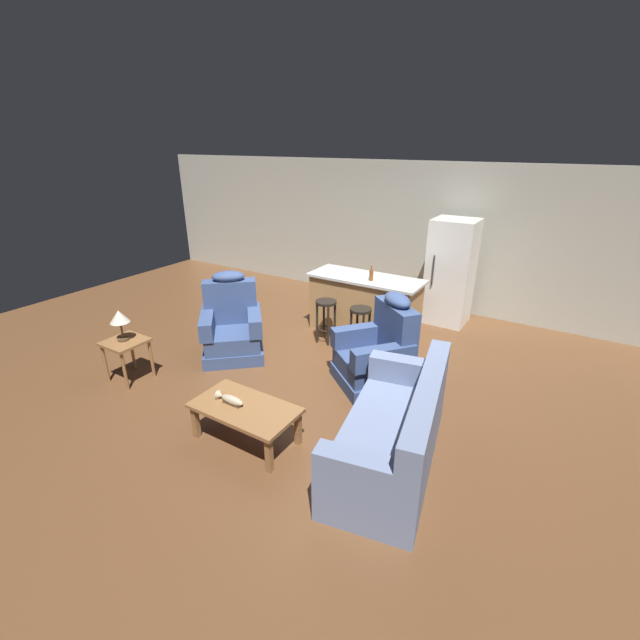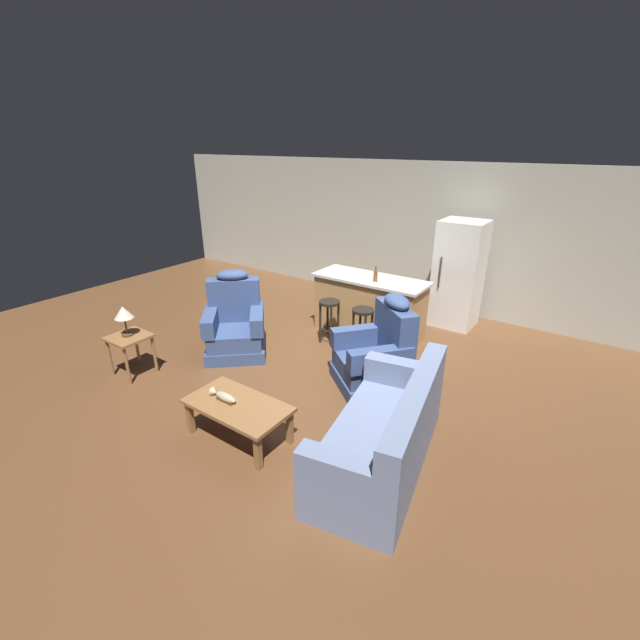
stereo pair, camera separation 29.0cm
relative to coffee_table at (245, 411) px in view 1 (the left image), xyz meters
The scene contains 14 objects.
ground_plane 1.81m from the coffee_table, 96.09° to the left, with size 12.00×12.00×0.00m.
back_wall 4.98m from the coffee_table, 92.21° to the left, with size 12.00×0.05×2.60m.
coffee_table is the anchor object (origin of this frame).
fish_figurine 0.20m from the coffee_table, 169.17° to the right, with size 0.34×0.10×0.10m.
couch 1.53m from the coffee_table, 19.46° to the left, with size 1.18×2.02×0.94m.
recliner_near_lamp 2.06m from the coffee_table, 136.24° to the left, with size 1.19×1.19×1.20m.
recliner_near_island 1.91m from the coffee_table, 69.57° to the left, with size 1.18×1.18×1.20m.
end_table 2.14m from the coffee_table, behind, with size 0.48×0.48×0.56m.
table_lamp 2.22m from the coffee_table, behind, with size 0.24×0.24×0.41m.
kitchen_island 3.12m from the coffee_table, 93.46° to the left, with size 1.80×0.70×0.95m.
bar_stool_left 2.55m from the coffee_table, 102.13° to the left, with size 0.32×0.32×0.68m.
bar_stool_right 2.49m from the coffee_table, 88.78° to the left, with size 0.32×0.32×0.68m.
refrigerator 4.42m from the coffee_table, 79.52° to the left, with size 0.70×0.69×1.76m.
bottle_tall_green 3.06m from the coffee_table, 90.73° to the left, with size 0.06×0.06×0.24m.
Camera 1 is at (2.78, -4.48, 2.93)m, focal length 24.00 mm.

